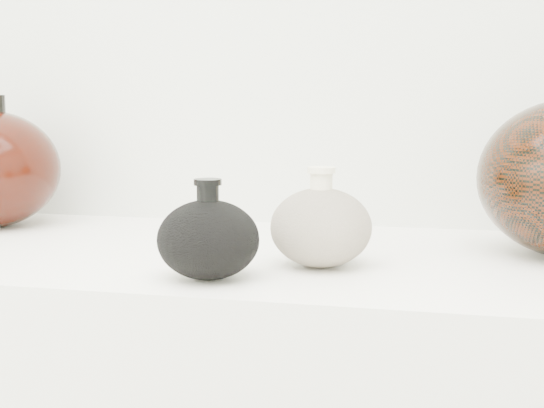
# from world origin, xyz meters

# --- Properties ---
(black_gourd_vase) EXTENTS (0.15, 0.15, 0.12)m
(black_gourd_vase) POSITION_xyz_m (-0.03, 0.78, 0.95)
(black_gourd_vase) COLOR black
(black_gourd_vase) RESTS_ON display_counter
(cream_gourd_vase) EXTENTS (0.16, 0.16, 0.12)m
(cream_gourd_vase) POSITION_xyz_m (0.09, 0.88, 0.95)
(cream_gourd_vase) COLOR beige
(cream_gourd_vase) RESTS_ON display_counter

